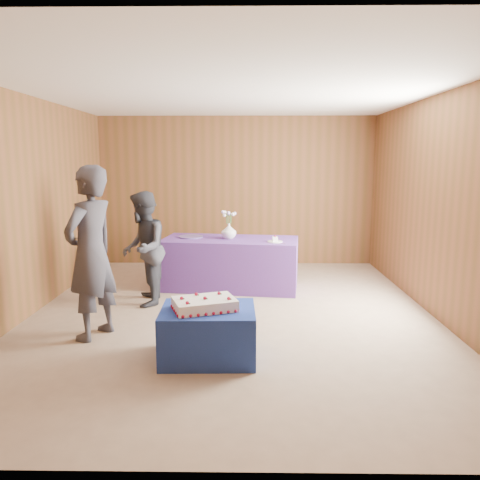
{
  "coord_description": "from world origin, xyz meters",
  "views": [
    {
      "loc": [
        0.19,
        -5.61,
        1.9
      ],
      "look_at": [
        0.1,
        0.1,
        0.93
      ],
      "focal_mm": 35.0,
      "sensor_mm": 36.0,
      "label": 1
    }
  ],
  "objects_px": {
    "vase": "(229,231)",
    "cake_table": "(208,333)",
    "sheet_cake": "(205,304)",
    "guest_left": "(91,253)",
    "guest_right": "(143,249)",
    "serving_table": "(230,263)"
  },
  "relations": [
    {
      "from": "guest_right",
      "to": "sheet_cake",
      "type": "bearing_deg",
      "value": 21.02
    },
    {
      "from": "sheet_cake",
      "to": "vase",
      "type": "bearing_deg",
      "value": 67.57
    },
    {
      "from": "cake_table",
      "to": "guest_right",
      "type": "relative_size",
      "value": 0.59
    },
    {
      "from": "vase",
      "to": "guest_right",
      "type": "height_order",
      "value": "guest_right"
    },
    {
      "from": "guest_left",
      "to": "vase",
      "type": "bearing_deg",
      "value": 168.71
    },
    {
      "from": "serving_table",
      "to": "guest_left",
      "type": "height_order",
      "value": "guest_left"
    },
    {
      "from": "guest_left",
      "to": "guest_right",
      "type": "bearing_deg",
      "value": -171.12
    },
    {
      "from": "sheet_cake",
      "to": "cake_table",
      "type": "bearing_deg",
      "value": 13.96
    },
    {
      "from": "vase",
      "to": "cake_table",
      "type": "bearing_deg",
      "value": -92.31
    },
    {
      "from": "cake_table",
      "to": "guest_left",
      "type": "xyz_separation_m",
      "value": [
        -1.29,
        0.55,
        0.68
      ]
    },
    {
      "from": "cake_table",
      "to": "sheet_cake",
      "type": "xyz_separation_m",
      "value": [
        -0.03,
        -0.02,
        0.3
      ]
    },
    {
      "from": "serving_table",
      "to": "guest_left",
      "type": "xyz_separation_m",
      "value": [
        -1.41,
        -2.03,
        0.56
      ]
    },
    {
      "from": "sheet_cake",
      "to": "guest_left",
      "type": "relative_size",
      "value": 0.38
    },
    {
      "from": "sheet_cake",
      "to": "guest_right",
      "type": "height_order",
      "value": "guest_right"
    },
    {
      "from": "guest_right",
      "to": "vase",
      "type": "bearing_deg",
      "value": 120.46
    },
    {
      "from": "cake_table",
      "to": "guest_right",
      "type": "height_order",
      "value": "guest_right"
    },
    {
      "from": "serving_table",
      "to": "guest_right",
      "type": "bearing_deg",
      "value": -135.29
    },
    {
      "from": "sheet_cake",
      "to": "guest_left",
      "type": "distance_m",
      "value": 1.43
    },
    {
      "from": "cake_table",
      "to": "sheet_cake",
      "type": "bearing_deg",
      "value": -148.15
    },
    {
      "from": "cake_table",
      "to": "vase",
      "type": "relative_size",
      "value": 3.91
    },
    {
      "from": "sheet_cake",
      "to": "guest_right",
      "type": "xyz_separation_m",
      "value": [
        -0.96,
        1.75,
        0.2
      ]
    },
    {
      "from": "guest_left",
      "to": "cake_table",
      "type": "bearing_deg",
      "value": 89.94
    }
  ]
}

